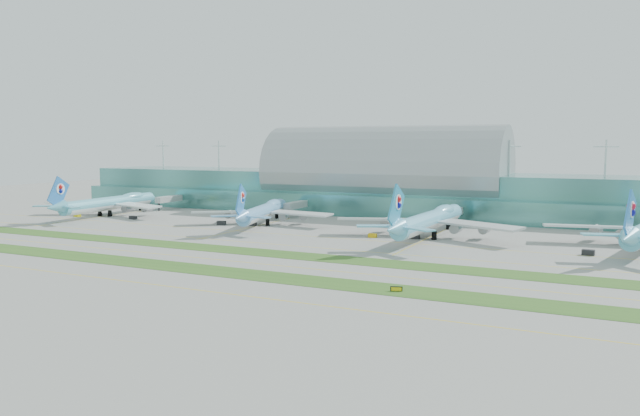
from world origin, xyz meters
The scene contains 19 objects.
ground centered at (0.00, 0.00, 0.00)m, with size 700.00×700.00×0.00m, color gray.
terminal centered at (0.01, 128.79, 14.23)m, with size 340.00×69.10×36.00m.
grass_strip_near centered at (0.00, -28.00, 0.04)m, with size 420.00×12.00×0.08m, color #2D591E.
grass_strip_far centered at (0.00, 2.00, 0.04)m, with size 420.00×12.00×0.08m, color #2D591E.
taxiline_a centered at (0.00, -48.00, 0.01)m, with size 420.00×0.35×0.01m, color yellow.
taxiline_b centered at (0.00, -14.00, 0.01)m, with size 420.00×0.35×0.01m, color yellow.
taxiline_c centered at (0.00, 18.00, 0.01)m, with size 420.00×0.35×0.01m, color yellow.
taxiline_d centered at (0.00, 40.00, 0.01)m, with size 420.00×0.35×0.01m, color yellow.
airliner_a centered at (-113.45, 59.16, 6.31)m, with size 65.27×74.31×20.44m.
airliner_b centered at (-30.00, 62.09, 5.97)m, with size 59.83×69.15×19.34m.
airliner_c centered at (43.92, 56.56, 6.70)m, with size 69.56×78.93×21.73m.
gse_a centered at (-123.44, 47.85, 0.79)m, with size 3.34×1.87×1.58m, color yellow.
gse_b centered at (-93.25, 52.13, 0.71)m, with size 3.97×2.01×1.42m, color black.
gse_c centered at (-44.96, 52.22, 0.87)m, with size 3.69×1.99×1.74m, color black.
gse_d centered at (-31.84, 55.80, 0.90)m, with size 3.64×1.77×1.80m, color black.
gse_e centered at (25.21, 47.00, 0.73)m, with size 2.98×1.66×1.47m, color #E9B50D.
gse_f centered at (39.92, 50.52, 0.84)m, with size 3.62×1.83×1.67m, color black.
gse_g centered at (98.18, 41.64, 0.88)m, with size 3.63×2.06×1.76m, color black.
taxiway_sign_east centered at (60.32, -29.22, 0.59)m, with size 2.77×1.15×1.20m.
Camera 1 is at (105.95, -164.68, 34.11)m, focal length 35.00 mm.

